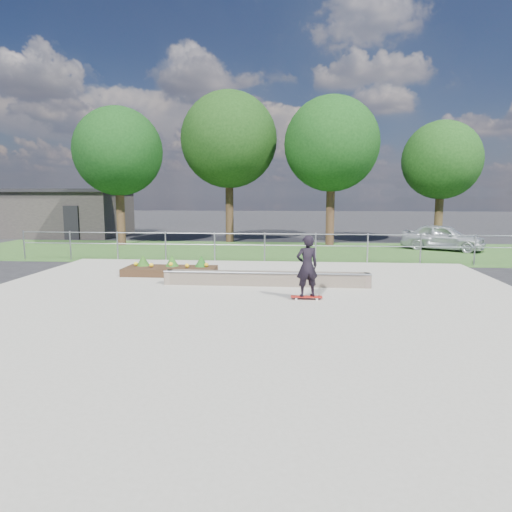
{
  "coord_description": "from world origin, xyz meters",
  "views": [
    {
      "loc": [
        1.27,
        -10.33,
        2.75
      ],
      "look_at": [
        0.2,
        1.5,
        1.1
      ],
      "focal_mm": 32.0,
      "sensor_mm": 36.0,
      "label": 1
    }
  ],
  "objects_px": {
    "planter_bed": "(171,269)",
    "grind_ledge": "(266,278)",
    "skateboarder": "(307,266)",
    "parked_car": "(443,237)"
  },
  "relations": [
    {
      "from": "grind_ledge",
      "to": "parked_car",
      "type": "relative_size",
      "value": 1.6
    },
    {
      "from": "grind_ledge",
      "to": "parked_car",
      "type": "bearing_deg",
      "value": 50.19
    },
    {
      "from": "grind_ledge",
      "to": "skateboarder",
      "type": "relative_size",
      "value": 3.66
    },
    {
      "from": "skateboarder",
      "to": "planter_bed",
      "type": "bearing_deg",
      "value": 144.11
    },
    {
      "from": "skateboarder",
      "to": "parked_car",
      "type": "bearing_deg",
      "value": 58.85
    },
    {
      "from": "planter_bed",
      "to": "skateboarder",
      "type": "relative_size",
      "value": 1.83
    },
    {
      "from": "planter_bed",
      "to": "grind_ledge",
      "type": "bearing_deg",
      "value": -24.87
    },
    {
      "from": "planter_bed",
      "to": "parked_car",
      "type": "xyz_separation_m",
      "value": [
        11.16,
        7.93,
        0.39
      ]
    },
    {
      "from": "grind_ledge",
      "to": "skateboarder",
      "type": "height_order",
      "value": "skateboarder"
    },
    {
      "from": "grind_ledge",
      "to": "planter_bed",
      "type": "distance_m",
      "value": 3.62
    }
  ]
}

